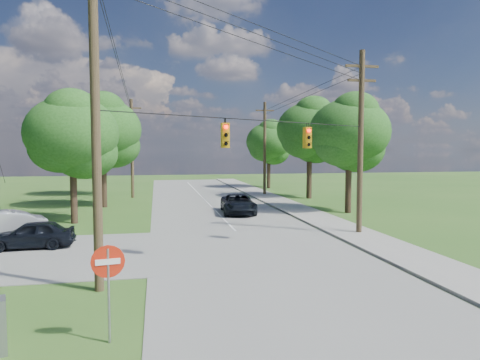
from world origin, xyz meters
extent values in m
plane|color=#305C1E|center=(0.00, 0.00, 0.00)|extent=(140.00, 140.00, 0.00)
cube|color=gray|center=(2.00, 5.00, 0.01)|extent=(10.00, 100.00, 0.03)
cube|color=gray|center=(8.70, 5.00, 0.06)|extent=(2.60, 100.00, 0.12)
cylinder|color=brown|center=(-4.60, 0.40, 6.00)|extent=(0.32, 0.32, 12.00)
cylinder|color=brown|center=(8.90, 8.00, 5.25)|extent=(0.32, 0.32, 10.50)
cube|color=brown|center=(8.90, 8.00, 9.60)|extent=(2.00, 0.12, 0.14)
cube|color=brown|center=(8.90, 8.00, 8.80)|extent=(1.70, 0.12, 0.14)
cylinder|color=brown|center=(8.90, 30.00, 5.00)|extent=(0.32, 0.32, 10.00)
cube|color=brown|center=(8.90, 30.00, 9.10)|extent=(2.00, 0.12, 0.14)
cylinder|color=brown|center=(-5.00, 30.00, 5.00)|extent=(0.32, 0.32, 10.00)
cube|color=brown|center=(-5.00, 30.00, 9.10)|extent=(2.00, 0.12, 0.14)
cylinder|color=black|center=(2.15, 4.20, 10.35)|extent=(13.52, 7.63, 1.53)
cylinder|color=black|center=(2.15, 4.20, 9.95)|extent=(13.52, 7.63, 1.53)
cylinder|color=black|center=(2.15, 4.20, 9.55)|extent=(13.52, 7.63, 1.53)
cylinder|color=black|center=(8.90, 19.00, 9.35)|extent=(0.03, 22.00, 0.53)
cylinder|color=black|center=(-4.80, 15.20, 10.10)|extent=(0.43, 29.60, 2.03)
cylinder|color=black|center=(8.90, 19.00, 8.95)|extent=(0.03, 22.00, 0.53)
cylinder|color=black|center=(-4.80, 15.20, 9.70)|extent=(0.43, 29.60, 2.03)
cylinder|color=black|center=(2.15, 4.20, 6.20)|extent=(13.52, 7.63, 0.04)
cube|color=#C98F0B|center=(0.26, 3.02, 5.48)|extent=(0.32, 0.22, 1.05)
sphere|color=#FF0C05|center=(0.26, 2.88, 5.83)|extent=(0.17, 0.17, 0.17)
cube|color=#C98F0B|center=(0.26, 3.26, 5.48)|extent=(0.32, 0.22, 1.05)
sphere|color=#FF0C05|center=(0.26, 3.40, 5.83)|extent=(0.17, 0.17, 0.17)
cube|color=#C98F0B|center=(4.85, 5.60, 5.48)|extent=(0.32, 0.22, 1.05)
sphere|color=#FF0C05|center=(4.85, 5.46, 5.83)|extent=(0.17, 0.17, 0.17)
cube|color=#C98F0B|center=(4.85, 5.84, 5.48)|extent=(0.32, 0.22, 1.05)
sphere|color=#FF0C05|center=(4.85, 5.98, 5.83)|extent=(0.17, 0.17, 0.17)
cylinder|color=#412C20|center=(-8.00, 15.00, 1.57)|extent=(0.45, 0.45, 3.15)
ellipsoid|color=#1B4915|center=(-8.00, 15.00, 5.94)|extent=(6.00, 6.00, 4.92)
cylinder|color=#412C20|center=(-7.00, 23.00, 1.75)|extent=(0.50, 0.50, 3.50)
ellipsoid|color=#1B4915|center=(-7.00, 23.00, 6.60)|extent=(6.40, 6.40, 5.25)
cylinder|color=#412C20|center=(-9.00, 33.00, 1.66)|extent=(0.48, 0.47, 3.32)
ellipsoid|color=#1B4915|center=(-9.00, 33.00, 6.27)|extent=(6.00, 6.00, 4.92)
cylinder|color=#412C20|center=(12.00, 16.00, 1.66)|extent=(0.48, 0.48, 3.32)
ellipsoid|color=#1B4915|center=(12.00, 16.00, 6.27)|extent=(6.20, 6.20, 5.08)
cylinder|color=#412C20|center=(12.50, 26.00, 1.84)|extent=(0.52, 0.52, 3.67)
ellipsoid|color=#1B4915|center=(12.50, 26.00, 6.93)|extent=(6.60, 6.60, 5.41)
cylinder|color=#412C20|center=(11.50, 38.00, 1.57)|extent=(0.45, 0.45, 3.15)
ellipsoid|color=#1B4915|center=(11.50, 38.00, 5.94)|extent=(5.80, 5.80, 4.76)
imported|color=black|center=(-8.68, 7.63, 0.72)|extent=(4.07, 1.76, 1.37)
imported|color=black|center=(3.51, 17.12, 0.76)|extent=(2.84, 5.43, 1.46)
cylinder|color=gray|center=(-3.83, -3.84, 1.21)|extent=(0.07, 0.07, 2.41)
cylinder|color=red|center=(-3.83, -3.84, 2.08)|extent=(0.83, 0.17, 0.83)
cube|color=white|center=(-3.83, -3.87, 2.08)|extent=(0.60, 0.13, 0.14)
camera|label=1|loc=(-2.62, -14.76, 4.85)|focal=32.00mm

